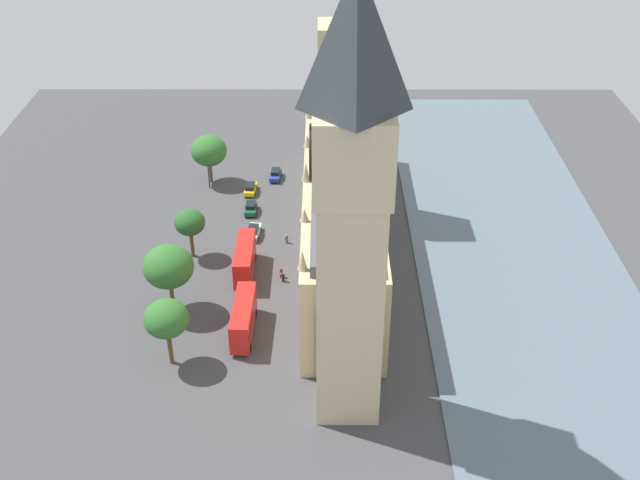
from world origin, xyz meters
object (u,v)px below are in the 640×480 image
Objects in this scene: pedestrian_near_tower at (287,239)px; pedestrian_under_trees at (281,273)px; clock_tower at (351,208)px; car_yellow_cab_corner at (251,188)px; street_lamp_slot_13 at (208,165)px; plane_tree_by_river_gate at (190,223)px; plane_tree_slot_12 at (209,151)px; car_blue_opposite_hall at (276,174)px; plane_tree_slot_11 at (166,319)px; double_decker_bus_far_end at (243,317)px; plane_tree_slot_10 at (168,267)px; parliament_building at (340,191)px; double_decker_bus_kerbside at (245,259)px; pedestrian_midblock at (283,278)px; car_dark_green_leading at (251,208)px; car_white_trailing at (253,231)px.

pedestrian_near_tower is 1.00× the size of pedestrian_under_trees.
clock_tower is 11.65× the size of car_yellow_cab_corner.
pedestrian_under_trees is at bearing 117.03° from street_lamp_slot_13.
plane_tree_slot_12 is (0.13, -24.35, 0.22)m from plane_tree_by_river_gate.
car_yellow_cab_corner is 26.73m from pedestrian_under_trees.
plane_tree_by_river_gate is at bearing 70.37° from car_blue_opposite_hall.
plane_tree_slot_11 is 49.10m from plane_tree_slot_12.
plane_tree_slot_11 is at bearing 77.61° from pedestrian_under_trees.
plane_tree_slot_11 reaches higher than plane_tree_by_river_gate.
double_decker_bus_far_end is 12.43m from plane_tree_slot_10.
car_blue_opposite_hall is at bearing -61.52° from parliament_building.
plane_tree_by_river_gate is (22.69, 4.94, -2.78)m from parliament_building.
double_decker_bus_kerbside is 5.82m from pedestrian_under_trees.
double_decker_bus_kerbside is at bearing 88.93° from car_blue_opposite_hall.
pedestrian_midblock is at bearing 54.27° from parliament_building.
plane_tree_slot_11 is (22.18, -7.22, -20.04)m from clock_tower.
plane_tree_by_river_gate is (11.48, 25.61, 5.11)m from car_blue_opposite_hall.
parliament_building reaches higher than plane_tree_slot_10.
double_decker_bus_kerbside is (14.17, 9.63, -6.15)m from parliament_building.
plane_tree_slot_10 is at bearing 155.27° from double_decker_bus_far_end.
double_decker_bus_far_end is at bearing -145.54° from plane_tree_slot_11.
car_dark_green_leading is at bearing 94.43° from double_decker_bus_far_end.
car_blue_opposite_hall is 1.06× the size of car_dark_green_leading.
car_blue_opposite_hall and car_yellow_cab_corner have the same top height.
parliament_building is 36.93m from plane_tree_slot_11.
car_dark_green_leading is at bearing -107.99° from plane_tree_slot_10.
clock_tower reaches higher than pedestrian_under_trees.
pedestrian_midblock is (8.42, 11.70, -8.10)m from parliament_building.
pedestrian_near_tower is (8.59, -35.74, -26.37)m from clock_tower.
car_blue_opposite_hall is at bearing 56.28° from car_yellow_cab_corner.
car_blue_opposite_hall is 2.68× the size of pedestrian_under_trees.
pedestrian_midblock is at bearing -126.90° from plane_tree_slot_11.
pedestrian_under_trees is (-5.42, 0.97, -1.91)m from double_decker_bus_kerbside.
car_white_trailing is (-0.97, 7.52, 0.00)m from car_dark_green_leading.
parliament_building is 7.72× the size of plane_tree_by_river_gate.
car_blue_opposite_hall is 12.75m from street_lamp_slot_13.
car_dark_green_leading is at bearing 133.16° from street_lamp_slot_13.
plane_tree_slot_11 is 1.42× the size of street_lamp_slot_13.
car_dark_green_leading is 0.40× the size of plane_tree_slot_10.
plane_tree_slot_10 is at bearing -136.15° from double_decker_bus_kerbside.
plane_tree_slot_12 is at bearing 106.75° from double_decker_bus_kerbside.
double_decker_bus_far_end reaches higher than car_yellow_cab_corner.
street_lamp_slot_13 is (14.42, -28.72, 3.95)m from pedestrian_midblock.
plane_tree_slot_10 is (12.29, 39.22, 6.37)m from car_blue_opposite_hall.
street_lamp_slot_13 reaches higher than pedestrian_under_trees.
pedestrian_midblock is at bearing -144.06° from pedestrian_near_tower.
car_dark_green_leading is 39.23m from plane_tree_slot_11.
clock_tower is 12.07× the size of car_blue_opposite_hall.
pedestrian_midblock is 0.94× the size of pedestrian_under_trees.
pedestrian_under_trees is (0.42, 9.45, 0.00)m from pedestrian_near_tower.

